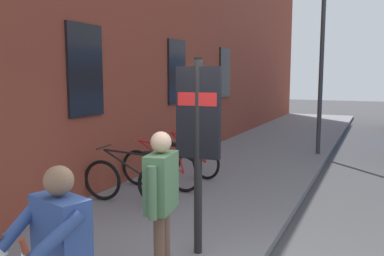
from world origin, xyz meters
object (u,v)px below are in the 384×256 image
bicycle_mid_rack (160,169)px  street_lamp (322,44)px  bicycle_end_of_row (130,181)px  pedestrian_near_bus (161,192)px  transit_info_sign (198,125)px  tourist_with_hotdogs (59,250)px  bicycle_under_window (187,158)px

bicycle_mid_rack → street_lamp: size_ratio=0.34×
bicycle_end_of_row → pedestrian_near_bus: 2.87m
transit_info_sign → tourist_with_hotdogs: size_ratio=1.52×
bicycle_under_window → tourist_with_hotdogs: (-5.79, -1.76, 0.59)m
tourist_with_hotdogs → pedestrian_near_bus: bearing=0.1°
bicycle_mid_rack → street_lamp: 6.12m
bicycle_under_window → street_lamp: street_lamp is taller
pedestrian_near_bus → street_lamp: size_ratio=0.32×
tourist_with_hotdogs → street_lamp: street_lamp is taller
bicycle_mid_rack → transit_info_sign: (-2.30, -1.82, 1.21)m
transit_info_sign → tourist_with_hotdogs: bearing=179.0°
street_lamp → transit_info_sign: bearing=176.3°
bicycle_end_of_row → bicycle_mid_rack: size_ratio=1.00×
transit_info_sign → street_lamp: size_ratio=0.47×
street_lamp → pedestrian_near_bus: bearing=176.4°
bicycle_under_window → transit_info_sign: bearing=-152.6°
pedestrian_near_bus → bicycle_mid_rack: bearing=29.6°
bicycle_mid_rack → tourist_with_hotdogs: bearing=-158.9°
street_lamp → tourist_with_hotdogs: bearing=177.0°
bicycle_end_of_row → transit_info_sign: size_ratio=0.74×
tourist_with_hotdogs → street_lamp: 9.86m
pedestrian_near_bus → tourist_with_hotdogs: 1.49m
tourist_with_hotdogs → street_lamp: (9.63, -0.51, 2.08)m
bicycle_mid_rack → tourist_with_hotdogs: tourist_with_hotdogs is taller
transit_info_sign → street_lamp: bearing=-3.7°
bicycle_under_window → transit_info_sign: transit_info_sign is taller
bicycle_mid_rack → pedestrian_near_bus: 3.66m
bicycle_end_of_row → transit_info_sign: (-1.30, -1.87, 1.21)m
tourist_with_hotdogs → bicycle_under_window: bearing=16.9°
bicycle_end_of_row → transit_info_sign: transit_info_sign is taller
bicycle_mid_rack → bicycle_under_window: same height
pedestrian_near_bus → street_lamp: bearing=-3.6°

